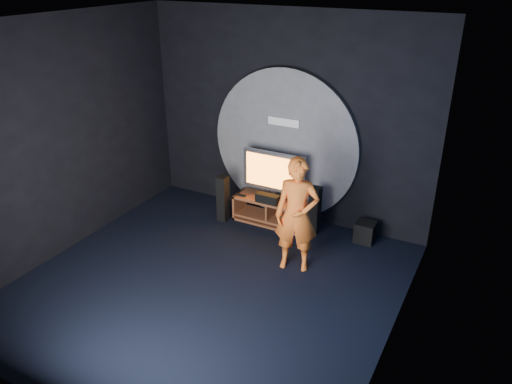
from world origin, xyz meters
The scene contains 15 objects.
floor centered at (0.00, 0.00, 0.00)m, with size 5.00×5.00×0.00m, color black.
back_wall centered at (0.00, 2.50, 1.75)m, with size 5.00×0.04×3.50m, color black.
front_wall centered at (0.00, -2.50, 1.75)m, with size 5.00×0.04×3.50m, color black.
left_wall centered at (-2.50, 0.00, 1.75)m, with size 0.04×5.00×3.50m, color black.
right_wall centered at (2.50, 0.00, 1.75)m, with size 0.04×5.00×3.50m, color black.
ceiling centered at (0.00, 0.00, 3.50)m, with size 5.00×5.00×0.01m, color black.
wall_disc_panel centered at (0.00, 2.44, 1.30)m, with size 2.60×0.11×2.60m.
media_console centered at (-0.03, 2.05, 0.20)m, with size 1.28×0.45×0.45m.
tv centered at (-0.04, 2.12, 0.90)m, with size 1.10×0.22×0.82m.
center_speaker centered at (-0.04, 1.90, 0.53)m, with size 0.40×0.15×0.15m, color black.
remote centered at (-0.56, 1.93, 0.46)m, with size 0.18×0.05×0.02m, color black.
tower_speaker_left centered at (-0.82, 1.76, 0.41)m, with size 0.16×0.18×0.82m, color black.
tower_speaker_right centered at (0.74, 2.08, 0.41)m, with size 0.16×0.18×0.82m, color black.
subwoofer centered at (1.57, 2.21, 0.17)m, with size 0.31×0.31×0.34m, color black.
player centered at (0.88, 1.00, 0.86)m, with size 0.62×0.41×1.71m, color orange.
Camera 1 is at (3.29, -4.79, 4.14)m, focal length 35.00 mm.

